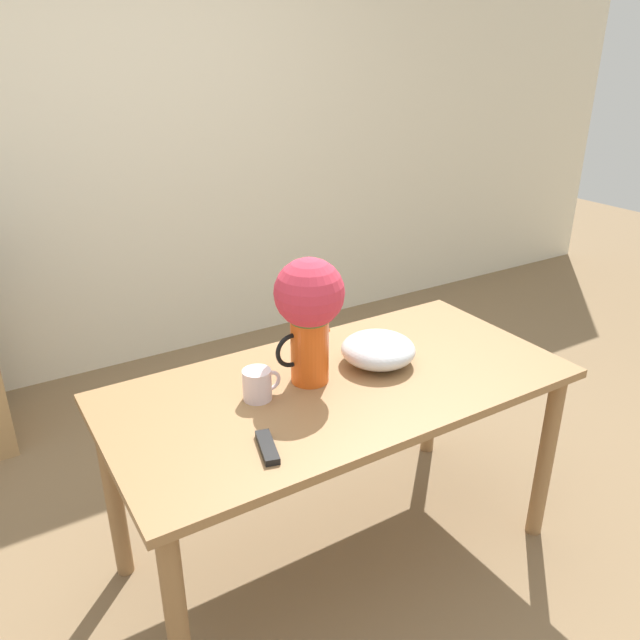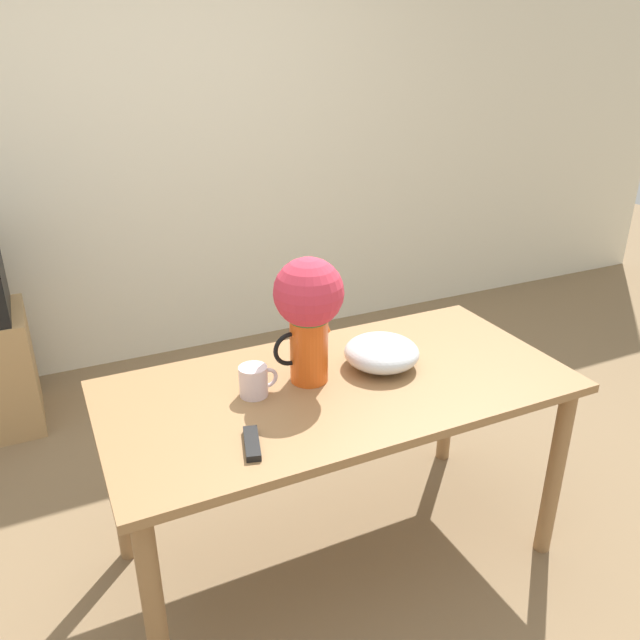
# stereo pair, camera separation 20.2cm
# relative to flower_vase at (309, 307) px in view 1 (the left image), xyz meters

# --- Properties ---
(ground_plane) EXTENTS (12.00, 12.00, 0.00)m
(ground_plane) POSITION_rel_flower_vase_xyz_m (-0.11, -0.07, -1.00)
(ground_plane) COLOR #7F6647
(wall_back) EXTENTS (8.00, 0.05, 2.60)m
(wall_back) POSITION_rel_flower_vase_xyz_m (-0.11, 1.92, 0.30)
(wall_back) COLOR #EDE5CC
(wall_back) RESTS_ON ground_plane
(table) EXTENTS (1.55, 0.76, 0.73)m
(table) POSITION_rel_flower_vase_xyz_m (0.08, -0.06, -0.36)
(table) COLOR olive
(table) RESTS_ON ground_plane
(flower_vase) EXTENTS (0.24, 0.23, 0.43)m
(flower_vase) POSITION_rel_flower_vase_xyz_m (0.00, 0.00, 0.00)
(flower_vase) COLOR #E05619
(flower_vase) RESTS_ON table
(coffee_mug) EXTENTS (0.13, 0.09, 0.10)m
(coffee_mug) POSITION_rel_flower_vase_xyz_m (-0.20, -0.01, -0.22)
(coffee_mug) COLOR silver
(coffee_mug) RESTS_ON table
(white_bowl) EXTENTS (0.26, 0.26, 0.11)m
(white_bowl) POSITION_rel_flower_vase_xyz_m (0.27, -0.02, -0.21)
(white_bowl) COLOR silver
(white_bowl) RESTS_ON table
(remote_control) EXTENTS (0.08, 0.16, 0.02)m
(remote_control) POSITION_rel_flower_vase_xyz_m (-0.30, -0.28, -0.26)
(remote_control) COLOR black
(remote_control) RESTS_ON table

